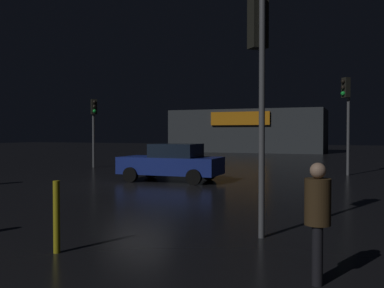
{
  "coord_description": "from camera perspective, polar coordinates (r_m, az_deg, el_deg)",
  "views": [
    {
      "loc": [
        7.98,
        -14.34,
        1.97
      ],
      "look_at": [
        -0.72,
        7.44,
        1.37
      ],
      "focal_mm": 39.44,
      "sensor_mm": 36.0,
      "label": 1
    }
  ],
  "objects": [
    {
      "name": "car_near",
      "position": [
        17.34,
        -2.73,
        -2.49
      ],
      "size": [
        4.16,
        2.13,
        1.54
      ],
      "color": "navy",
      "rests_on": "ground"
    },
    {
      "name": "traffic_signal_cross_left",
      "position": [
        24.92,
        -13.13,
        3.28
      ],
      "size": [
        0.42,
        0.42,
        3.92
      ],
      "color": "#595B60",
      "rests_on": "ground"
    },
    {
      "name": "pedestrian",
      "position": [
        5.81,
        16.62,
        -9.01
      ],
      "size": [
        0.38,
        0.38,
        1.58
      ],
      "color": "black",
      "rests_on": "ground"
    },
    {
      "name": "traffic_signal_main",
      "position": [
        8.23,
        8.99,
        11.54
      ],
      "size": [
        0.42,
        0.42,
        4.51
      ],
      "color": "#595B60",
      "rests_on": "ground"
    },
    {
      "name": "ground_plane",
      "position": [
        16.53,
        -7.29,
        -5.39
      ],
      "size": [
        120.0,
        120.0,
        0.0
      ],
      "primitive_type": "plane",
      "color": "black"
    },
    {
      "name": "traffic_signal_cross_right",
      "position": [
        21.01,
        20.17,
        4.99
      ],
      "size": [
        0.43,
        0.42,
        4.56
      ],
      "color": "#595B60",
      "rests_on": "ground"
    },
    {
      "name": "store_building",
      "position": [
        45.82,
        7.65,
        1.75
      ],
      "size": [
        15.95,
        7.12,
        4.43
      ],
      "color": "#33383D",
      "rests_on": "ground"
    },
    {
      "name": "bollard_kerb_a",
      "position": [
        7.36,
        -17.85,
        -9.37
      ],
      "size": [
        0.11,
        0.11,
        1.19
      ],
      "primitive_type": "cylinder",
      "color": "gold",
      "rests_on": "ground"
    }
  ]
}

